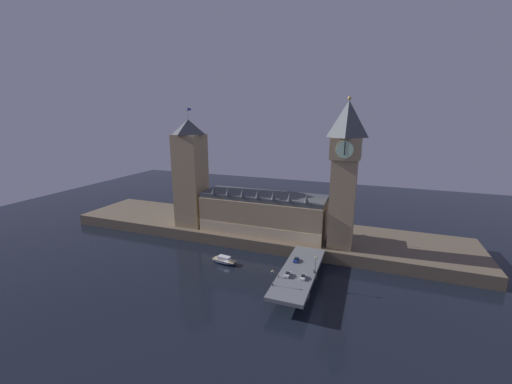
{
  "coord_description": "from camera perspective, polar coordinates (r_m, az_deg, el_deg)",
  "views": [
    {
      "loc": [
        58.23,
        -116.78,
        66.09
      ],
      "look_at": [
        6.48,
        20.0,
        30.28
      ],
      "focal_mm": 22.0,
      "sensor_mm": 36.0,
      "label": 1
    }
  ],
  "objects": [
    {
      "name": "pedestrian_near_rail",
      "position": [
        122.38,
        4.11,
        -14.84
      ],
      "size": [
        0.38,
        0.38,
        1.87
      ],
      "color": "black",
      "rests_on": "bridge"
    },
    {
      "name": "boat_upstream",
      "position": [
        147.88,
        -5.79,
        -12.32
      ],
      "size": [
        13.15,
        5.76,
        3.45
      ],
      "color": "#1E2842",
      "rests_on": "ground_plane"
    },
    {
      "name": "car_northbound_trail",
      "position": [
        123.79,
        5.79,
        -14.67
      ],
      "size": [
        1.86,
        4.14,
        1.54
      ],
      "color": "silver",
      "rests_on": "bridge"
    },
    {
      "name": "clock_tower",
      "position": [
        146.23,
        15.81,
        3.72
      ],
      "size": [
        13.36,
        13.47,
        68.16
      ],
      "color": "tan",
      "rests_on": "embankment"
    },
    {
      "name": "victoria_tower",
      "position": [
        175.65,
        -11.8,
        3.31
      ],
      "size": [
        14.73,
        14.73,
        64.21
      ],
      "color": "tan",
      "rests_on": "embankment"
    },
    {
      "name": "car_southbound_lead",
      "position": [
        122.95,
        8.6,
        -15.03
      ],
      "size": [
        1.9,
        3.94,
        1.33
      ],
      "color": "white",
      "rests_on": "bridge"
    },
    {
      "name": "bridge",
      "position": [
        129.69,
        7.81,
        -14.54
      ],
      "size": [
        13.53,
        46.0,
        6.59
      ],
      "color": "slate",
      "rests_on": "ground_plane"
    },
    {
      "name": "pedestrian_mid_walk",
      "position": [
        127.11,
        10.5,
        -13.95
      ],
      "size": [
        0.38,
        0.38,
        1.7
      ],
      "color": "black",
      "rests_on": "bridge"
    },
    {
      "name": "car_northbound_lead",
      "position": [
        135.5,
        7.3,
        -12.11
      ],
      "size": [
        1.86,
        4.32,
        1.35
      ],
      "color": "navy",
      "rests_on": "bridge"
    },
    {
      "name": "embankment",
      "position": [
        177.9,
        0.21,
        -7.03
      ],
      "size": [
        220.0,
        42.0,
        5.88
      ],
      "color": "brown",
      "rests_on": "ground_plane"
    },
    {
      "name": "street_lamp_near",
      "position": [
        115.97,
        3.03,
        -14.98
      ],
      "size": [
        1.34,
        0.6,
        6.04
      ],
      "color": "#2D3333",
      "rests_on": "bridge"
    },
    {
      "name": "parliament_hall",
      "position": [
        164.46,
        1.38,
        -3.88
      ],
      "size": [
        64.32,
        21.69,
        24.88
      ],
      "color": "tan",
      "rests_on": "embankment"
    },
    {
      "name": "ground_plane",
      "position": [
        146.28,
        -5.29,
        -13.16
      ],
      "size": [
        400.0,
        400.0,
        0.0
      ],
      "primitive_type": "plane",
      "color": "black"
    },
    {
      "name": "street_lamp_mid",
      "position": [
        125.9,
        10.79,
        -12.48
      ],
      "size": [
        1.34,
        0.6,
        6.96
      ],
      "color": "#2D3333",
      "rests_on": "bridge"
    }
  ]
}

